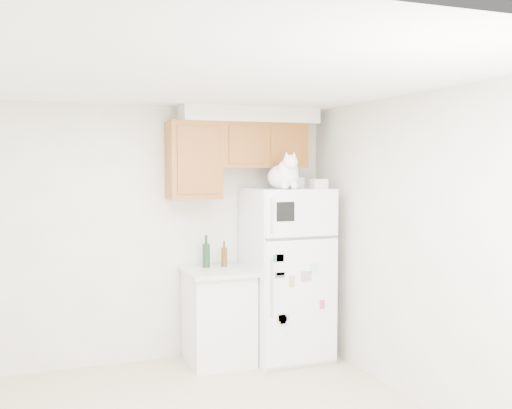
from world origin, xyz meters
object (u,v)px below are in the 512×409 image
cat (285,175)px  bottle_green (206,251)px  storage_box_front (319,184)px  bottle_amber (224,254)px  storage_box_back (294,183)px  base_counter (219,316)px  refrigerator (287,273)px

cat → bottle_green: cat is taller
storage_box_front → bottle_amber: (-0.87, 0.35, -0.70)m
storage_box_back → bottle_green: storage_box_back is taller
cat → storage_box_front: cat is taller
base_counter → cat: cat is taller
storage_box_front → bottle_green: bearing=158.9°
refrigerator → bottle_green: bearing=163.5°
storage_box_front → storage_box_back: bearing=117.2°
refrigerator → cat: bearing=-120.8°
base_counter → storage_box_back: size_ratio=5.11×
cat → bottle_green: 1.08m
refrigerator → storage_box_back: (0.13, 0.13, 0.90)m
base_counter → storage_box_back: 1.53m
refrigerator → bottle_amber: refrigerator is taller
storage_box_front → refrigerator: bearing=151.9°
refrigerator → base_counter: (-0.69, 0.07, -0.39)m
refrigerator → base_counter: 0.79m
refrigerator → base_counter: refrigerator is taller
storage_box_front → bottle_green: size_ratio=0.47×
storage_box_back → cat: bearing=-124.9°
base_counter → storage_box_front: (0.97, -0.21, 1.28)m
base_counter → storage_box_front: bearing=-12.3°
cat → bottle_amber: cat is taller
storage_box_back → base_counter: bearing=-172.7°
refrigerator → cat: size_ratio=3.34×
refrigerator → storage_box_back: size_ratio=9.44×
bottle_green → cat: bearing=-28.8°
base_counter → storage_box_back: bearing=3.9°
refrigerator → storage_box_back: storage_box_back is taller
refrigerator → storage_box_front: (0.28, -0.14, 0.89)m
storage_box_back → bottle_green: bearing=177.2°
storage_box_back → bottle_green: size_ratio=0.56×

